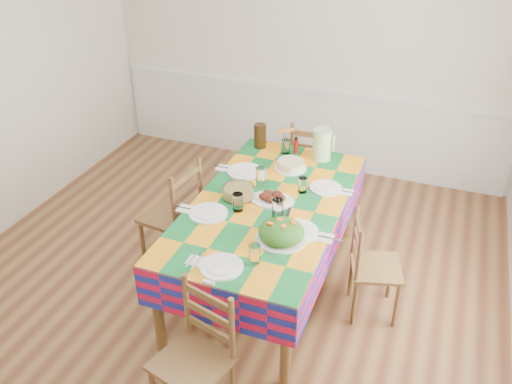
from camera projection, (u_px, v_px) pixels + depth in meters
room at (206, 145)px, 3.71m from camera, size 4.58×5.08×2.78m
wainscot at (304, 124)px, 6.14m from camera, size 4.41×0.06×0.92m
dining_table at (268, 213)px, 4.15m from camera, size 1.10×2.05×0.80m
setting_near_head at (233, 262)px, 3.45m from camera, size 0.46×0.31×0.14m
setting_left_near at (218, 209)px, 3.98m from camera, size 0.53×0.31×0.14m
setting_left_far at (250, 173)px, 4.45m from camera, size 0.55×0.33×0.15m
setting_right_near at (291, 223)px, 3.82m from camera, size 0.57×0.33×0.15m
setting_right_far at (318, 187)px, 4.26m from camera, size 0.48×0.28×0.12m
meat_platter at (272, 198)px, 4.12m from camera, size 0.34×0.25×0.07m
salad_platter at (281, 232)px, 3.68m from camera, size 0.35×0.35×0.15m
pasta_bowl at (238, 192)px, 4.16m from camera, size 0.24×0.24×0.09m
cake at (291, 165)px, 4.56m from camera, size 0.27×0.27×0.07m
serving_utensils at (283, 214)px, 3.97m from camera, size 0.16×0.36×0.01m
flower_vase at (286, 143)px, 4.77m from camera, size 0.16×0.13×0.25m
hot_sauce at (296, 145)px, 4.79m from camera, size 0.04×0.04×0.16m
green_pitcher at (322, 144)px, 4.66m from camera, size 0.16×0.16×0.28m
tea_pitcher at (260, 136)px, 4.88m from camera, size 0.11×0.11×0.22m
name_card at (208, 282)px, 3.31m from camera, size 0.08×0.03×0.02m
chair_near at (196, 359)px, 3.24m from camera, size 0.50×0.49×0.93m
chair_far at (312, 166)px, 5.31m from camera, size 0.44×0.42×0.96m
chair_left at (175, 216)px, 4.51m from camera, size 0.47×0.49×0.99m
chair_right at (371, 267)px, 4.04m from camera, size 0.45×0.47×0.86m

